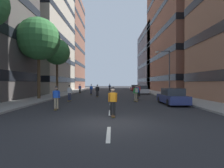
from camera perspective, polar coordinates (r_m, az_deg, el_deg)
The scene contains 24 objects.
ground_plane at distance 34.39m, azimuth 0.06°, elevation -2.98°, with size 152.03×152.03×0.00m, color #28282B.
sidewalk_left at distance 38.58m, azimuth -12.97°, elevation -2.52°, with size 3.48×69.68×0.14m, color gray.
sidewalk_right at distance 38.52m, azimuth 13.15°, elevation -2.53°, with size 3.48×69.68×0.14m, color gray.
lane_markings at distance 34.55m, azimuth 0.06°, elevation -2.96°, with size 0.16×57.20×0.01m.
building_left_mid at distance 46.54m, azimuth -24.21°, elevation 17.64°, with size 15.74×20.73×31.52m.
building_left_far at distance 64.12m, azimuth -16.79°, elevation 12.40°, with size 15.74×19.15×30.59m.
building_right_mid at distance 46.15m, azimuth 24.46°, elevation 16.52°, with size 15.74×23.81×29.55m.
building_right_far at distance 63.12m, azimuth 17.11°, elevation 7.48°, with size 15.74×23.77×19.50m.
parked_car_near at distance 33.31m, azimuth 10.01°, elevation -1.89°, with size 1.82×4.40×1.52m.
parked_car_mid at distance 44.28m, azimuth 7.58°, elevation -1.33°, with size 1.82×4.40×1.52m.
parked_car_far at distance 17.52m, azimuth 19.05°, elevation -3.95°, with size 1.82×4.40×1.52m.
street_tree_mid at distance 23.77m, azimuth -22.15°, elevation 13.17°, with size 5.06×5.06×9.71m.
street_tree_far at distance 30.28m, azimuth -16.93°, elevation 9.72°, with size 4.12×4.12×8.90m.
streetlamp_right at distance 26.67m, azimuth 17.46°, elevation 4.92°, with size 2.13×0.30×6.50m.
skater_0 at distance 42.85m, azimuth -0.47°, elevation -0.96°, with size 0.55×0.92×1.78m.
skater_1 at distance 19.30m, azimuth 7.96°, elevation -2.60°, with size 0.57×0.92×1.78m.
skater_2 at distance 21.21m, azimuth 8.31°, elevation -2.33°, with size 0.56×0.92×1.78m.
skater_3 at distance 26.51m, azimuth 8.87°, elevation -1.86°, with size 0.54×0.91×1.78m.
skater_4 at distance 25.61m, azimuth -4.42°, elevation -1.86°, with size 0.56×0.92×1.78m.
skater_5 at distance 10.58m, azimuth 0.53°, elevation -5.22°, with size 0.55×0.91×1.78m.
skater_6 at distance 13.98m, azimuth -17.16°, elevation -3.87°, with size 0.55×0.92×1.78m.
skater_7 at distance 30.81m, azimuth -6.40°, elevation -1.54°, with size 0.54×0.91×1.78m.
skater_8 at distance 34.48m, azimuth -9.98°, elevation -1.34°, with size 0.56×0.92×1.78m.
skater_9 at distance 20.04m, azimuth -13.20°, elevation -2.58°, with size 0.55×0.92×1.78m.
Camera 1 is at (0.14, -9.00, 2.02)m, focal length 28.51 mm.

